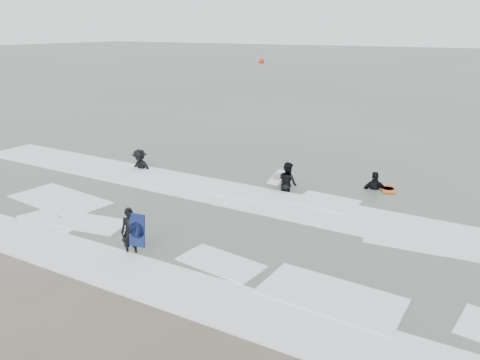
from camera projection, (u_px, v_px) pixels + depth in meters
The scene contains 9 objects.
ground at pixel (149, 266), 12.94m from camera, with size 320.00×320.00×0.00m, color brown.
sea at pixel (465, 66), 78.55m from camera, with size 320.00×320.00×0.00m, color #47544C.
surfer_centre at pixel (132, 255), 13.58m from camera, with size 0.54×0.35×1.47m, color black.
surfer_wading at pixel (287, 191), 18.83m from camera, with size 0.87×0.67×1.78m, color black.
surfer_breaker at pixel (140, 170), 21.62m from camera, with size 1.19×0.68×1.84m, color black.
surfer_right_near at pixel (374, 190), 18.99m from camera, with size 1.13×0.47×1.92m, color black.
surf_foam at pixel (221, 220), 15.96m from camera, with size 30.03×9.06×0.09m.
bodyboards at pixel (284, 195), 16.97m from camera, with size 5.44×10.03×1.25m.
buoy at pixel (261, 61), 85.53m from camera, with size 1.00×1.00×1.65m.
Camera 1 is at (8.02, -8.70, 6.29)m, focal length 35.00 mm.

